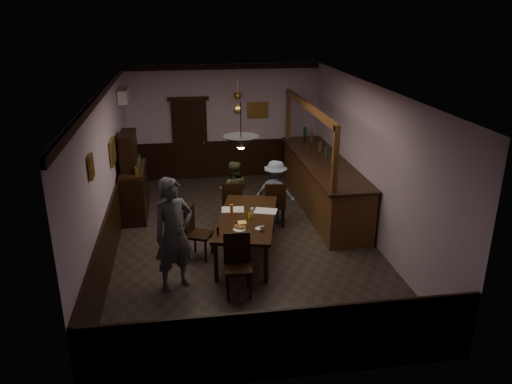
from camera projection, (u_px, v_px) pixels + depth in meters
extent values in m
cube|color=#2D2621|center=(244.00, 240.00, 9.94)|extent=(5.00, 8.00, 0.01)
cube|color=white|center=(242.00, 88.00, 8.89)|extent=(5.00, 8.00, 0.01)
cube|color=#C3ABC7|center=(224.00, 122.00, 13.11)|extent=(5.00, 0.01, 3.00)
cube|color=#C3ABC7|center=(287.00, 273.00, 5.71)|extent=(5.00, 0.01, 3.00)
cube|color=#C3ABC7|center=(107.00, 174.00, 9.06)|extent=(0.01, 8.00, 3.00)
cube|color=#C3ABC7|center=(369.00, 162.00, 9.77)|extent=(0.01, 8.00, 3.00)
cube|color=black|center=(247.00, 218.00, 9.14)|extent=(1.49, 2.37, 0.06)
cube|color=black|center=(216.00, 262.00, 8.35)|extent=(0.07, 0.07, 0.69)
cube|color=black|center=(266.00, 264.00, 8.29)|extent=(0.07, 0.07, 0.69)
cube|color=black|center=(232.00, 215.00, 10.26)|extent=(0.07, 0.07, 0.69)
cube|color=black|center=(272.00, 216.00, 10.19)|extent=(0.07, 0.07, 0.69)
cube|color=black|center=(232.00, 204.00, 10.53)|extent=(0.46, 0.46, 0.05)
cube|color=black|center=(232.00, 195.00, 10.26)|extent=(0.42, 0.08, 0.50)
cube|color=black|center=(240.00, 211.00, 10.78)|extent=(0.04, 0.04, 0.43)
cube|color=black|center=(224.00, 211.00, 10.76)|extent=(0.04, 0.04, 0.43)
cube|color=black|center=(241.00, 217.00, 10.46)|extent=(0.04, 0.04, 0.43)
cube|color=black|center=(224.00, 217.00, 10.44)|extent=(0.04, 0.04, 0.43)
cube|color=black|center=(275.00, 205.00, 10.45)|extent=(0.48, 0.48, 0.05)
cube|color=black|center=(275.00, 196.00, 10.18)|extent=(0.43, 0.10, 0.51)
cube|color=black|center=(282.00, 212.00, 10.70)|extent=(0.04, 0.04, 0.44)
cube|color=black|center=(266.00, 212.00, 10.70)|extent=(0.04, 0.04, 0.44)
cube|color=black|center=(283.00, 219.00, 10.38)|extent=(0.04, 0.04, 0.44)
cube|color=black|center=(267.00, 219.00, 10.37)|extent=(0.04, 0.04, 0.44)
cube|color=black|center=(238.00, 268.00, 7.92)|extent=(0.45, 0.45, 0.05)
cube|color=black|center=(237.00, 247.00, 8.01)|extent=(0.43, 0.06, 0.51)
cube|color=black|center=(228.00, 288.00, 7.83)|extent=(0.04, 0.04, 0.44)
cube|color=black|center=(250.00, 287.00, 7.86)|extent=(0.04, 0.04, 0.44)
cube|color=black|center=(227.00, 277.00, 8.15)|extent=(0.04, 0.04, 0.44)
cube|color=black|center=(248.00, 275.00, 8.19)|extent=(0.04, 0.04, 0.44)
cube|color=black|center=(200.00, 235.00, 9.11)|extent=(0.55, 0.55, 0.05)
cube|color=black|center=(189.00, 220.00, 9.07)|extent=(0.20, 0.40, 0.50)
cube|color=black|center=(206.00, 251.00, 9.00)|extent=(0.04, 0.04, 0.43)
cube|color=black|center=(212.00, 243.00, 9.31)|extent=(0.04, 0.04, 0.43)
cube|color=black|center=(188.00, 249.00, 9.08)|extent=(0.04, 0.04, 0.43)
cube|color=black|center=(195.00, 241.00, 9.39)|extent=(0.04, 0.04, 0.43)
imported|color=#4E5059|center=(174.00, 234.00, 7.98)|extent=(0.82, 0.73, 1.89)
imported|color=#3B4328|center=(233.00, 191.00, 10.64)|extent=(0.71, 0.58, 1.33)
imported|color=slate|center=(275.00, 192.00, 10.56)|extent=(1.01, 0.87, 1.36)
cube|color=silver|center=(233.00, 210.00, 9.44)|extent=(0.45, 0.34, 0.01)
cube|color=silver|center=(266.00, 211.00, 9.38)|extent=(0.50, 0.42, 0.01)
cube|color=#F4E15A|center=(242.00, 222.00, 8.90)|extent=(0.18, 0.18, 0.00)
cylinder|color=white|center=(259.00, 229.00, 8.63)|extent=(0.15, 0.15, 0.01)
imported|color=white|center=(262.00, 228.00, 8.55)|extent=(0.10, 0.10, 0.07)
cylinder|color=white|center=(239.00, 230.00, 8.59)|extent=(0.22, 0.22, 0.01)
torus|color=#C68C47|center=(238.00, 226.00, 8.65)|extent=(0.13, 0.13, 0.04)
torus|color=#C68C47|center=(242.00, 227.00, 8.62)|extent=(0.13, 0.13, 0.04)
cylinder|color=yellow|center=(250.00, 216.00, 9.00)|extent=(0.07, 0.07, 0.12)
cylinder|color=#BF721E|center=(232.00, 210.00, 9.19)|extent=(0.06, 0.06, 0.20)
cylinder|color=silver|center=(252.00, 212.00, 9.16)|extent=(0.06, 0.06, 0.15)
cylinder|color=black|center=(218.00, 231.00, 8.40)|extent=(0.04, 0.04, 0.14)
cube|color=black|center=(135.00, 194.00, 10.94)|extent=(0.51, 1.42, 1.01)
cube|color=black|center=(133.00, 169.00, 10.75)|extent=(0.49, 1.37, 0.08)
cube|color=black|center=(128.00, 151.00, 10.60)|extent=(0.30, 0.91, 0.81)
cube|color=#502F15|center=(323.00, 185.00, 11.31)|extent=(0.90, 4.21, 1.10)
cube|color=black|center=(323.00, 161.00, 11.10)|extent=(1.00, 4.31, 0.06)
cube|color=#502F15|center=(309.00, 107.00, 10.62)|extent=(0.10, 4.11, 0.12)
cube|color=#502F15|center=(335.00, 161.00, 8.97)|extent=(0.10, 0.10, 1.30)
cube|color=#502F15|center=(288.00, 115.00, 12.68)|extent=(0.10, 0.10, 1.30)
cube|color=black|center=(190.00, 141.00, 13.10)|extent=(0.90, 0.06, 2.10)
cube|color=white|center=(124.00, 95.00, 11.43)|extent=(0.20, 0.85, 0.30)
cube|color=olive|center=(91.00, 167.00, 7.35)|extent=(0.04, 0.28, 0.36)
cube|color=olive|center=(113.00, 152.00, 9.73)|extent=(0.04, 0.62, 0.48)
cube|color=olive|center=(258.00, 110.00, 13.10)|extent=(0.55, 0.04, 0.42)
cylinder|color=black|center=(241.00, 123.00, 7.70)|extent=(0.02, 0.02, 0.64)
cone|color=black|center=(241.00, 143.00, 7.82)|extent=(0.56, 0.56, 0.22)
sphere|color=#FFD88C|center=(241.00, 146.00, 7.84)|extent=(0.12, 0.12, 0.12)
cylinder|color=#BF8C3F|center=(238.00, 93.00, 10.50)|extent=(0.02, 0.02, 0.70)
cone|color=#BF8C3F|center=(238.00, 110.00, 10.62)|extent=(0.20, 0.20, 0.22)
sphere|color=#FFD88C|center=(238.00, 112.00, 10.64)|extent=(0.12, 0.12, 0.12)
cylinder|color=#BF8C3F|center=(237.00, 81.00, 12.14)|extent=(0.02, 0.02, 0.70)
cone|color=#BF8C3F|center=(238.00, 96.00, 12.26)|extent=(0.20, 0.20, 0.22)
sphere|color=#FFD88C|center=(238.00, 98.00, 12.28)|extent=(0.12, 0.12, 0.12)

